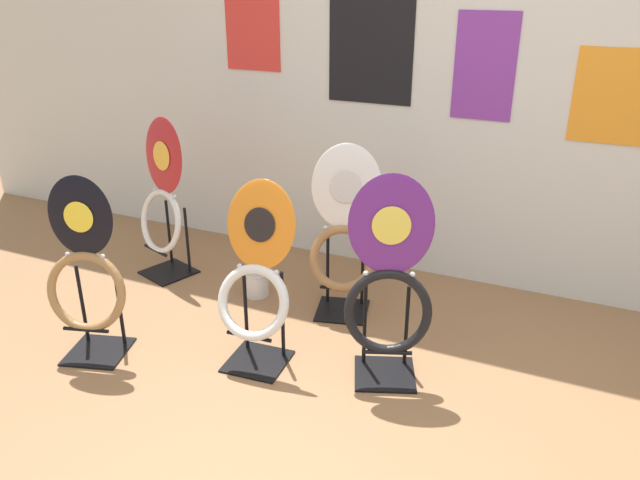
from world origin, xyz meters
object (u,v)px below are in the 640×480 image
at_px(toilet_seat_display_white_plain, 344,234).
at_px(toilet_seat_display_jazz_black, 86,275).
at_px(toilet_seat_display_orange_sun, 256,283).
at_px(paint_can, 256,282).
at_px(toilet_seat_display_crimson_swirl, 163,201).
at_px(toilet_seat_display_purple_note, 389,292).

distance_m(toilet_seat_display_white_plain, toilet_seat_display_jazz_black, 1.30).
relative_size(toilet_seat_display_orange_sun, paint_can, 5.90).
bearing_deg(toilet_seat_display_white_plain, toilet_seat_display_orange_sun, -106.10).
distance_m(toilet_seat_display_crimson_swirl, toilet_seat_display_purple_note, 1.66).
height_order(toilet_seat_display_jazz_black, toilet_seat_display_orange_sun, toilet_seat_display_jazz_black).
height_order(toilet_seat_display_crimson_swirl, paint_can, toilet_seat_display_crimson_swirl).
bearing_deg(toilet_seat_display_orange_sun, toilet_seat_display_jazz_black, -160.17).
xyz_separation_m(toilet_seat_display_white_plain, toilet_seat_display_jazz_black, (-0.94, -0.90, -0.03)).
relative_size(toilet_seat_display_jazz_black, toilet_seat_display_purple_note, 0.93).
bearing_deg(toilet_seat_display_white_plain, toilet_seat_display_jazz_black, -136.29).
bearing_deg(paint_can, toilet_seat_display_crimson_swirl, 177.19).
relative_size(toilet_seat_display_white_plain, toilet_seat_display_jazz_black, 1.03).
xyz_separation_m(toilet_seat_display_jazz_black, toilet_seat_display_orange_sun, (0.76, 0.27, -0.01)).
bearing_deg(toilet_seat_display_jazz_black, toilet_seat_display_crimson_swirl, 104.40).
height_order(toilet_seat_display_white_plain, toilet_seat_display_orange_sun, toilet_seat_display_white_plain).
bearing_deg(paint_can, toilet_seat_display_orange_sun, -59.17).
xyz_separation_m(toilet_seat_display_crimson_swirl, toilet_seat_display_purple_note, (1.59, -0.48, -0.03)).
xyz_separation_m(toilet_seat_display_crimson_swirl, toilet_seat_display_jazz_black, (0.23, -0.88, -0.05)).
height_order(toilet_seat_display_orange_sun, paint_can, toilet_seat_display_orange_sun).
height_order(toilet_seat_display_jazz_black, paint_can, toilet_seat_display_jazz_black).
bearing_deg(toilet_seat_display_jazz_black, toilet_seat_display_orange_sun, 19.83).
height_order(toilet_seat_display_white_plain, toilet_seat_display_crimson_swirl, toilet_seat_display_crimson_swirl).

